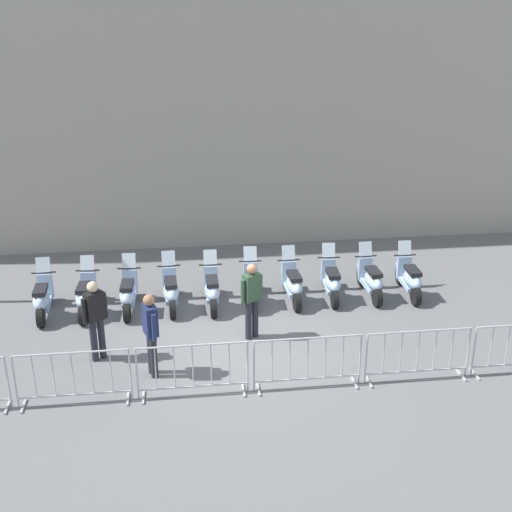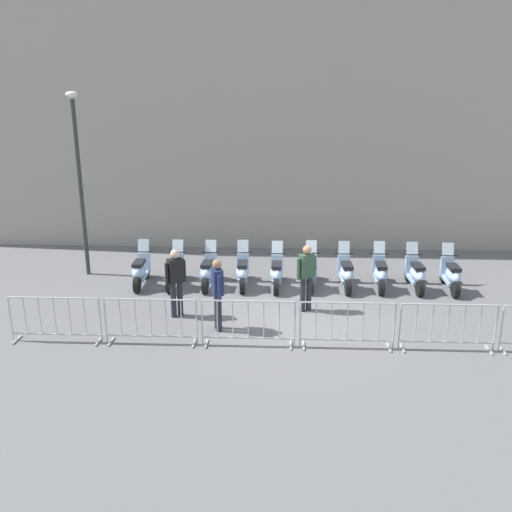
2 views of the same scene
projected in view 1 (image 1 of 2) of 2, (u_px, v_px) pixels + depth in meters
The scene contains 19 objects.
ground_plane at pixel (241, 347), 13.86m from camera, with size 120.00×120.00×0.00m, color slate.
building_facade at pixel (212, 1), 18.13m from camera, with size 28.00×2.40×13.64m, color #9E998E.
motorcycle_0 at pixel (43, 298), 15.03m from camera, with size 0.56×1.73×1.24m.
motorcycle_1 at pixel (86, 296), 15.15m from camera, with size 0.56×1.72×1.24m.
motorcycle_2 at pixel (129, 293), 15.28m from camera, with size 0.56×1.72×1.24m.
motorcycle_3 at pixel (171, 290), 15.43m from camera, with size 0.56×1.73×1.24m.
motorcycle_4 at pixel (212, 289), 15.49m from camera, with size 0.56×1.72×1.24m.
motorcycle_5 at pixel (252, 285), 15.71m from camera, with size 0.56×1.72×1.24m.
motorcycle_6 at pixel (293, 284), 15.78m from camera, with size 0.56×1.72×1.24m.
motorcycle_7 at pixel (331, 281), 15.93m from camera, with size 0.56×1.72×1.24m.
motorcycle_8 at pixel (371, 280), 16.02m from camera, with size 0.56×1.72×1.24m.
motorcycle_9 at pixel (410, 279), 16.08m from camera, with size 0.56×1.72×1.24m.
barrier_segment_1 at pixel (73, 378), 11.73m from camera, with size 2.06×0.48×1.07m.
barrier_segment_2 at pixel (193, 371), 11.98m from camera, with size 2.06×0.48×1.07m.
barrier_segment_3 at pixel (308, 363), 12.23m from camera, with size 2.06×0.48×1.07m.
barrier_segment_4 at pixel (418, 356), 12.48m from camera, with size 2.06×0.48×1.07m.
officer_near_row_end at pixel (252, 297), 13.88m from camera, with size 0.49×0.37×1.73m.
officer_mid_plaza at pixel (151, 330), 12.47m from camera, with size 0.33×0.52×1.73m.
officer_by_barriers at pixel (95, 316), 13.03m from camera, with size 0.46×0.39×1.73m.
Camera 1 is at (-0.98, -12.14, 6.89)m, focal length 45.78 mm.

